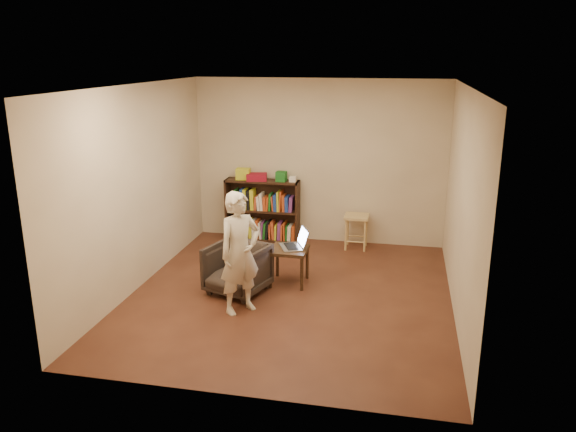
% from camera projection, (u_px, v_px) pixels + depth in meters
% --- Properties ---
extents(floor, '(4.50, 4.50, 0.00)m').
position_uv_depth(floor, '(290.00, 295.00, 7.15)').
color(floor, '#411E15').
rests_on(floor, ground).
extents(ceiling, '(4.50, 4.50, 0.00)m').
position_uv_depth(ceiling, '(291.00, 86.00, 6.43)').
color(ceiling, white).
rests_on(ceiling, wall_back).
extents(wall_back, '(4.00, 0.00, 4.00)m').
position_uv_depth(wall_back, '(319.00, 162.00, 8.91)').
color(wall_back, beige).
rests_on(wall_back, floor).
extents(wall_left, '(0.00, 4.50, 4.50)m').
position_uv_depth(wall_left, '(138.00, 188.00, 7.18)').
color(wall_left, beige).
rests_on(wall_left, floor).
extents(wall_right, '(0.00, 4.50, 4.50)m').
position_uv_depth(wall_right, '(462.00, 204.00, 6.40)').
color(wall_right, beige).
rests_on(wall_right, floor).
extents(bookshelf, '(1.20, 0.30, 1.00)m').
position_uv_depth(bookshelf, '(263.00, 213.00, 9.17)').
color(bookshelf, black).
rests_on(bookshelf, floor).
extents(box_yellow, '(0.23, 0.17, 0.18)m').
position_uv_depth(box_yellow, '(243.00, 174.00, 9.04)').
color(box_yellow, '#CCD225').
rests_on(box_yellow, bookshelf).
extents(red_cloth, '(0.36, 0.30, 0.11)m').
position_uv_depth(red_cloth, '(257.00, 177.00, 8.98)').
color(red_cloth, maroon).
rests_on(red_cloth, bookshelf).
extents(box_green, '(0.16, 0.16, 0.16)m').
position_uv_depth(box_green, '(281.00, 176.00, 8.91)').
color(box_green, '#1B661F').
rests_on(box_green, bookshelf).
extents(box_white, '(0.10, 0.10, 0.08)m').
position_uv_depth(box_white, '(293.00, 179.00, 8.89)').
color(box_white, white).
rests_on(box_white, bookshelf).
extents(stool, '(0.37, 0.37, 0.54)m').
position_uv_depth(stool, '(357.00, 222.00, 8.75)').
color(stool, tan).
rests_on(stool, floor).
extents(armchair, '(0.86, 0.87, 0.64)m').
position_uv_depth(armchair, '(237.00, 269.00, 7.15)').
color(armchair, '#2B231D').
rests_on(armchair, floor).
extents(side_table, '(0.48, 0.48, 0.49)m').
position_uv_depth(side_table, '(289.00, 254.00, 7.40)').
color(side_table, black).
rests_on(side_table, floor).
extents(laptop, '(0.45, 0.47, 0.26)m').
position_uv_depth(laptop, '(296.00, 243.00, 7.40)').
color(laptop, '#B3B2B7').
rests_on(laptop, side_table).
extents(person, '(0.61, 0.63, 1.46)m').
position_uv_depth(person, '(240.00, 253.00, 6.51)').
color(person, beige).
rests_on(person, floor).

